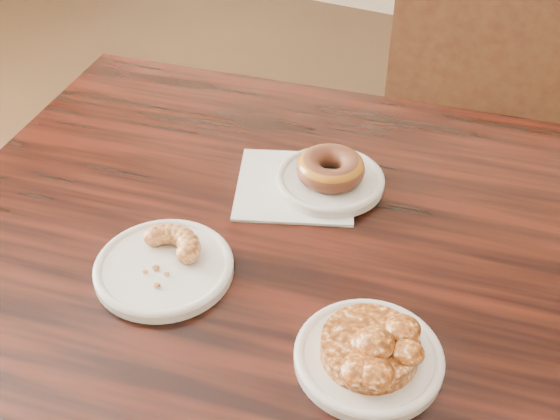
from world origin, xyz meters
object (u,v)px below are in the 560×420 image
at_px(chair_far, 498,131).
at_px(apple_fritter, 370,344).
at_px(glazed_donut, 331,168).
at_px(cruller_fragment, 162,257).

xyz_separation_m(chair_far, apple_fritter, (-0.00, -1.02, 0.33)).
bearing_deg(chair_far, apple_fritter, 90.81).
bearing_deg(apple_fritter, glazed_donut, 119.40).
xyz_separation_m(glazed_donut, cruller_fragment, (-0.13, -0.26, -0.01)).
distance_m(apple_fritter, cruller_fragment, 0.29).
height_order(chair_far, apple_fritter, chair_far).
bearing_deg(chair_far, glazed_donut, 78.66).
distance_m(glazed_donut, apple_fritter, 0.32).
xyz_separation_m(chair_far, glazed_donut, (-0.16, -0.74, 0.33)).
xyz_separation_m(chair_far, cruller_fragment, (-0.29, -0.99, 0.33)).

